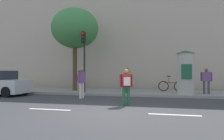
{
  "coord_description": "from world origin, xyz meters",
  "views": [
    {
      "loc": [
        1.83,
        -7.53,
        1.5
      ],
      "look_at": [
        -0.29,
        2.0,
        1.6
      ],
      "focal_mm": 33.07,
      "sensor_mm": 36.0,
      "label": 1
    }
  ],
  "objects_px": {
    "pedestrian_in_dark_shirt": "(206,79)",
    "traffic_light": "(84,51)",
    "pedestrian_with_backpack": "(81,76)",
    "bicycle_leaning": "(171,86)",
    "poster_column": "(185,72)",
    "pedestrian_near_pole": "(127,77)",
    "pedestrian_in_light_jacket": "(126,84)",
    "pedestrian_in_red_top": "(127,79)",
    "pedestrian_tallest": "(81,80)",
    "street_tree": "(75,29)"
  },
  "relations": [
    {
      "from": "pedestrian_in_light_jacket",
      "to": "pedestrian_with_backpack",
      "type": "bearing_deg",
      "value": 124.84
    },
    {
      "from": "pedestrian_near_pole",
      "to": "pedestrian_in_red_top",
      "type": "height_order",
      "value": "pedestrian_near_pole"
    },
    {
      "from": "pedestrian_near_pole",
      "to": "bicycle_leaning",
      "type": "bearing_deg",
      "value": -14.12
    },
    {
      "from": "street_tree",
      "to": "pedestrian_tallest",
      "type": "xyz_separation_m",
      "value": [
        1.69,
        -3.08,
        -3.68
      ]
    },
    {
      "from": "pedestrian_tallest",
      "to": "pedestrian_in_dark_shirt",
      "type": "distance_m",
      "value": 7.65
    },
    {
      "from": "street_tree",
      "to": "pedestrian_tallest",
      "type": "relative_size",
      "value": 3.47
    },
    {
      "from": "pedestrian_in_dark_shirt",
      "to": "bicycle_leaning",
      "type": "xyz_separation_m",
      "value": [
        -2.02,
        1.23,
        -0.55
      ]
    },
    {
      "from": "pedestrian_tallest",
      "to": "poster_column",
      "type": "bearing_deg",
      "value": 19.66
    },
    {
      "from": "pedestrian_in_light_jacket",
      "to": "street_tree",
      "type": "bearing_deg",
      "value": 131.82
    },
    {
      "from": "poster_column",
      "to": "street_tree",
      "type": "xyz_separation_m",
      "value": [
        -7.65,
        0.95,
        3.2
      ]
    },
    {
      "from": "traffic_light",
      "to": "pedestrian_with_backpack",
      "type": "distance_m",
      "value": 3.95
    },
    {
      "from": "pedestrian_in_light_jacket",
      "to": "poster_column",
      "type": "bearing_deg",
      "value": 54.01
    },
    {
      "from": "pedestrian_near_pole",
      "to": "bicycle_leaning",
      "type": "relative_size",
      "value": 0.95
    },
    {
      "from": "pedestrian_in_dark_shirt",
      "to": "traffic_light",
      "type": "bearing_deg",
      "value": -173.03
    },
    {
      "from": "street_tree",
      "to": "pedestrian_in_dark_shirt",
      "type": "relative_size",
      "value": 3.87
    },
    {
      "from": "poster_column",
      "to": "pedestrian_tallest",
      "type": "bearing_deg",
      "value": -160.34
    },
    {
      "from": "poster_column",
      "to": "pedestrian_near_pole",
      "type": "bearing_deg",
      "value": 148.73
    },
    {
      "from": "traffic_light",
      "to": "pedestrian_in_dark_shirt",
      "type": "distance_m",
      "value": 7.92
    },
    {
      "from": "traffic_light",
      "to": "pedestrian_in_dark_shirt",
      "type": "height_order",
      "value": "traffic_light"
    },
    {
      "from": "traffic_light",
      "to": "pedestrian_in_light_jacket",
      "type": "xyz_separation_m",
      "value": [
        3.35,
        -3.63,
        -1.88
      ]
    },
    {
      "from": "pedestrian_near_pole",
      "to": "pedestrian_in_dark_shirt",
      "type": "height_order",
      "value": "pedestrian_near_pole"
    },
    {
      "from": "traffic_light",
      "to": "street_tree",
      "type": "distance_m",
      "value": 2.72
    },
    {
      "from": "traffic_light",
      "to": "pedestrian_tallest",
      "type": "xyz_separation_m",
      "value": [
        0.44,
        -1.56,
        -1.81
      ]
    },
    {
      "from": "traffic_light",
      "to": "poster_column",
      "type": "height_order",
      "value": "traffic_light"
    },
    {
      "from": "poster_column",
      "to": "bicycle_leaning",
      "type": "distance_m",
      "value": 2.02
    },
    {
      "from": "pedestrian_in_light_jacket",
      "to": "pedestrian_tallest",
      "type": "relative_size",
      "value": 0.93
    },
    {
      "from": "pedestrian_in_light_jacket",
      "to": "traffic_light",
      "type": "bearing_deg",
      "value": 132.71
    },
    {
      "from": "pedestrian_with_backpack",
      "to": "bicycle_leaning",
      "type": "xyz_separation_m",
      "value": [
        7.09,
        -1.09,
        -0.61
      ]
    },
    {
      "from": "poster_column",
      "to": "pedestrian_near_pole",
      "type": "xyz_separation_m",
      "value": [
        -3.96,
        2.41,
        -0.38
      ]
    },
    {
      "from": "pedestrian_tallest",
      "to": "pedestrian_in_dark_shirt",
      "type": "height_order",
      "value": "pedestrian_tallest"
    },
    {
      "from": "traffic_light",
      "to": "pedestrian_near_pole",
      "type": "xyz_separation_m",
      "value": [
        2.43,
        2.97,
        -1.71
      ]
    },
    {
      "from": "pedestrian_in_dark_shirt",
      "to": "pedestrian_with_backpack",
      "type": "bearing_deg",
      "value": 165.72
    },
    {
      "from": "bicycle_leaning",
      "to": "pedestrian_with_backpack",
      "type": "bearing_deg",
      "value": 171.23
    },
    {
      "from": "street_tree",
      "to": "pedestrian_with_backpack",
      "type": "height_order",
      "value": "street_tree"
    },
    {
      "from": "traffic_light",
      "to": "street_tree",
      "type": "height_order",
      "value": "street_tree"
    },
    {
      "from": "pedestrian_tallest",
      "to": "pedestrian_near_pole",
      "type": "distance_m",
      "value": 4.96
    },
    {
      "from": "street_tree",
      "to": "pedestrian_near_pole",
      "type": "distance_m",
      "value": 5.35
    },
    {
      "from": "pedestrian_in_dark_shirt",
      "to": "street_tree",
      "type": "bearing_deg",
      "value": 176.27
    },
    {
      "from": "pedestrian_in_light_jacket",
      "to": "pedestrian_tallest",
      "type": "height_order",
      "value": "pedestrian_tallest"
    },
    {
      "from": "pedestrian_in_red_top",
      "to": "bicycle_leaning",
      "type": "xyz_separation_m",
      "value": [
        2.88,
        1.62,
        -0.52
      ]
    },
    {
      "from": "poster_column",
      "to": "pedestrian_tallest",
      "type": "xyz_separation_m",
      "value": [
        -5.96,
        -2.13,
        -0.47
      ]
    },
    {
      "from": "street_tree",
      "to": "pedestrian_with_backpack",
      "type": "distance_m",
      "value": 3.97
    },
    {
      "from": "pedestrian_in_dark_shirt",
      "to": "pedestrian_with_backpack",
      "type": "distance_m",
      "value": 9.4
    },
    {
      "from": "pedestrian_in_dark_shirt",
      "to": "pedestrian_tallest",
      "type": "bearing_deg",
      "value": -160.93
    },
    {
      "from": "pedestrian_in_light_jacket",
      "to": "pedestrian_with_backpack",
      "type": "height_order",
      "value": "pedestrian_with_backpack"
    },
    {
      "from": "pedestrian_in_red_top",
      "to": "bicycle_leaning",
      "type": "distance_m",
      "value": 3.34
    },
    {
      "from": "traffic_light",
      "to": "pedestrian_near_pole",
      "type": "relative_size",
      "value": 2.36
    },
    {
      "from": "pedestrian_in_dark_shirt",
      "to": "bicycle_leaning",
      "type": "height_order",
      "value": "pedestrian_in_dark_shirt"
    },
    {
      "from": "poster_column",
      "to": "street_tree",
      "type": "relative_size",
      "value": 0.44
    },
    {
      "from": "pedestrian_in_dark_shirt",
      "to": "pedestrian_near_pole",
      "type": "bearing_deg",
      "value": 158.76
    }
  ]
}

